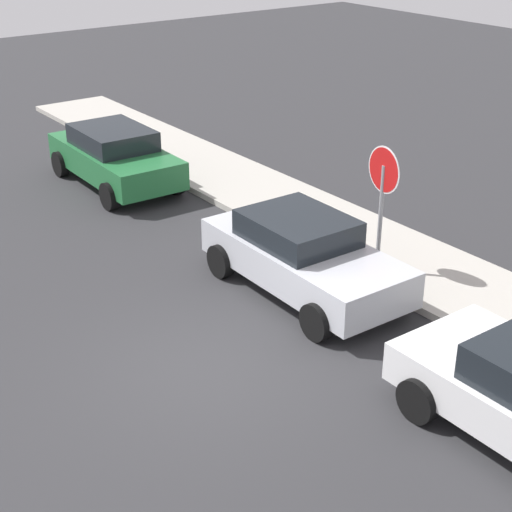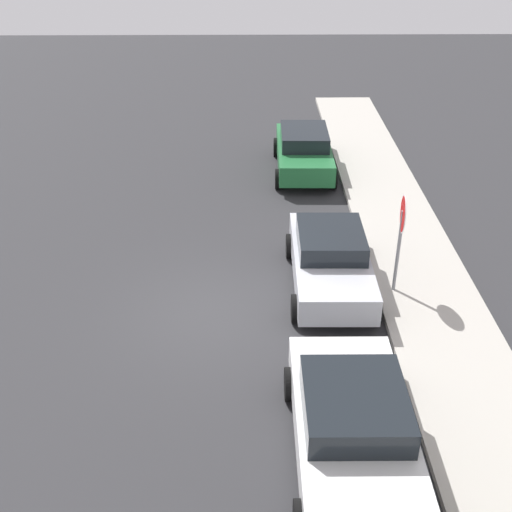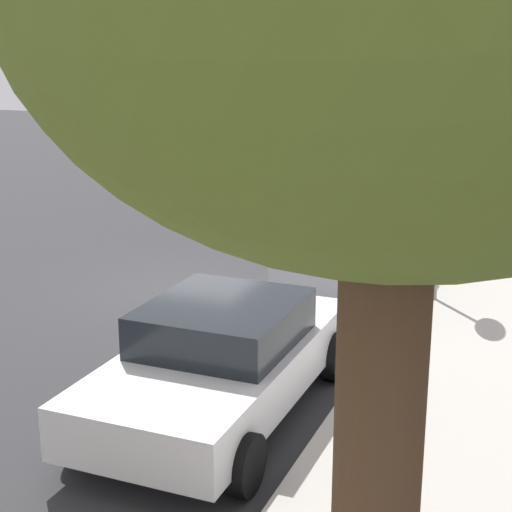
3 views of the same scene
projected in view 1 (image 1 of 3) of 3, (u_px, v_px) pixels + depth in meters
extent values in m
plane|color=#2D2D30|center=(209.00, 366.00, 11.98)|extent=(60.00, 60.00, 0.00)
cube|color=#B2ADA3|center=(431.00, 275.00, 14.63)|extent=(32.00, 2.38, 0.14)
cylinder|color=gray|center=(380.00, 223.00, 14.24)|extent=(0.08, 0.08, 2.19)
cylinder|color=white|center=(384.00, 170.00, 13.80)|extent=(0.86, 0.12, 0.86)
cylinder|color=red|center=(384.00, 170.00, 13.80)|extent=(0.80, 0.12, 0.80)
cube|color=silver|center=(305.00, 260.00, 13.90)|extent=(4.11, 1.79, 0.64)
cube|color=black|center=(298.00, 228.00, 13.82)|extent=(1.90, 1.55, 0.46)
cylinder|color=black|center=(394.00, 292.00, 13.48)|extent=(0.64, 0.23, 0.64)
cylinder|color=black|center=(317.00, 322.00, 12.56)|extent=(0.64, 0.23, 0.64)
cylinder|color=black|center=(294.00, 239.00, 15.52)|extent=(0.64, 0.23, 0.64)
cylinder|color=black|center=(221.00, 261.00, 14.60)|extent=(0.64, 0.23, 0.64)
cylinder|color=black|center=(507.00, 356.00, 11.65)|extent=(0.64, 0.22, 0.64)
cylinder|color=black|center=(418.00, 400.00, 10.63)|extent=(0.64, 0.22, 0.64)
cube|color=#236B38|center=(115.00, 160.00, 18.99)|extent=(4.14, 1.79, 0.65)
cube|color=black|center=(113.00, 137.00, 18.79)|extent=(2.07, 1.55, 0.47)
cylinder|color=black|center=(60.00, 164.00, 19.70)|extent=(0.64, 0.23, 0.64)
cylinder|color=black|center=(122.00, 152.00, 20.61)|extent=(0.64, 0.23, 0.64)
cylinder|color=black|center=(109.00, 196.00, 17.65)|extent=(0.64, 0.23, 0.64)
cylinder|color=black|center=(176.00, 181.00, 18.55)|extent=(0.64, 0.23, 0.64)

